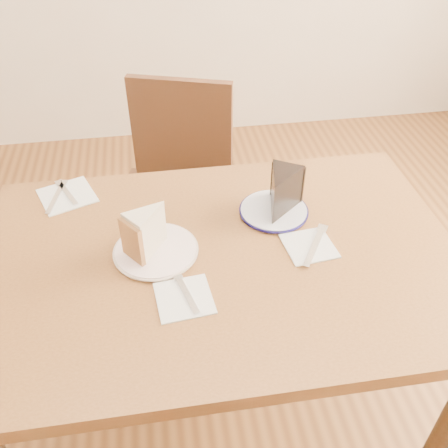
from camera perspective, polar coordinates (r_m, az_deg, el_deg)
ground at (r=1.84m, az=-0.13°, el=-20.78°), size 4.00×4.00×0.00m
table at (r=1.32m, az=-0.17°, el=-6.63°), size 1.20×0.80×0.75m
chair_far at (r=1.87m, az=-5.53°, el=3.15°), size 0.56×0.56×0.90m
plate_cream at (r=1.26m, az=-7.79°, el=-3.04°), size 0.20×0.20×0.01m
plate_navy at (r=1.38m, az=5.70°, el=1.51°), size 0.18×0.18×0.01m
carrot_cake at (r=1.23m, az=-8.46°, el=-0.82°), size 0.13×0.12×0.11m
chocolate_cake at (r=1.34m, az=6.45°, el=3.30°), size 0.14×0.15×0.11m
napkin_cream at (r=1.15m, az=-4.57°, el=-8.45°), size 0.14×0.14×0.00m
napkin_navy at (r=1.29m, az=9.70°, el=-2.49°), size 0.13×0.13×0.00m
napkin_spare at (r=1.51m, az=-17.49°, el=3.12°), size 0.19×0.19×0.00m
fork_cream at (r=1.15m, az=-4.39°, el=-7.75°), size 0.05×0.14×0.00m
knife_navy at (r=1.29m, az=10.36°, el=-2.41°), size 0.10×0.15×0.00m
fork_spare at (r=1.51m, az=-17.51°, el=3.46°), size 0.07×0.13×0.00m
knife_spare at (r=1.50m, az=-18.62°, el=2.97°), size 0.04×0.16×0.00m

